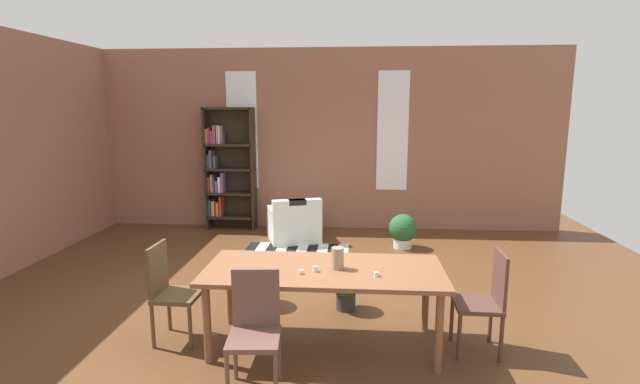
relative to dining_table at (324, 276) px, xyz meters
The scene contains 18 objects.
ground_plane 1.11m from the dining_table, 119.13° to the left, with size 10.11×10.11×0.00m, color brown.
back_wall_brick 4.54m from the dining_table, 95.50° to the left, with size 8.78×0.12×3.25m, color #99604A.
window_pane_0 4.83m from the dining_table, 112.32° to the left, with size 0.55×0.02×2.11m, color white.
window_pane_1 4.59m from the dining_table, 77.87° to the left, with size 0.55×0.02×2.11m, color white.
dining_table is the anchor object (origin of this frame).
vase_on_table 0.21m from the dining_table, ahead, with size 0.11×0.11×0.20m, color #998466.
tealight_candle_0 0.51m from the dining_table, 19.87° to the right, with size 0.04×0.04×0.04m, color silver.
tealight_candle_1 0.27m from the dining_table, 140.68° to the right, with size 0.04×0.04×0.04m, color silver.
tealight_candle_2 0.15m from the dining_table, 128.16° to the right, with size 0.04×0.04×0.05m, color silver.
dining_chair_head_right 1.48m from the dining_table, ahead, with size 0.41×0.41×0.95m.
dining_chair_near_left 0.88m from the dining_table, 125.38° to the right, with size 0.43×0.43×0.95m.
dining_chair_head_left 1.48m from the dining_table, behind, with size 0.41×0.41×0.95m.
bookshelf_tall 4.67m from the dining_table, 116.22° to the left, with size 0.89×0.31×2.21m.
armchair_white 3.57m from the dining_table, 101.94° to the left, with size 1.01×1.01×0.75m.
potted_plant_by_shelf 0.93m from the dining_table, 76.85° to the left, with size 0.34×0.34×0.49m.
potted_plant_corner 3.37m from the dining_table, 71.75° to the left, with size 0.44×0.44×0.54m.
potted_plant_window 1.26m from the dining_table, 133.45° to the left, with size 0.41×0.41×0.55m.
striped_rug 2.97m from the dining_table, 102.48° to the left, with size 1.62×0.94×0.01m.
Camera 1 is at (0.69, -4.81, 2.21)m, focal length 26.09 mm.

